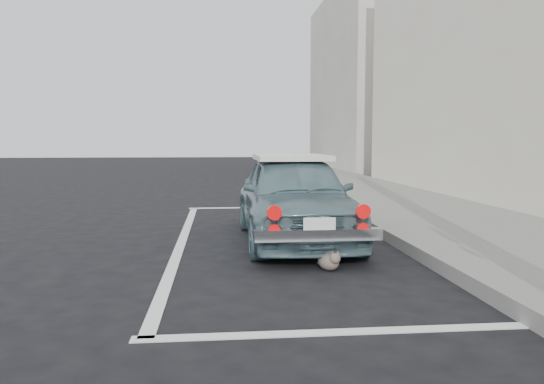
% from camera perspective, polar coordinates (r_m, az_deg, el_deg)
% --- Properties ---
extents(ground, '(80.00, 80.00, 0.00)m').
position_cam_1_polar(ground, '(4.27, -0.13, -12.76)').
color(ground, black).
rests_on(ground, ground).
extents(sidewalk, '(2.80, 40.00, 0.15)m').
position_cam_1_polar(sidewalk, '(7.13, 24.78, -5.19)').
color(sidewalk, slate).
rests_on(sidewalk, ground).
extents(building_far, '(3.50, 10.00, 8.00)m').
position_cam_1_polar(building_far, '(25.10, 10.15, 11.53)').
color(building_far, '#B5B0A4').
rests_on(building_far, ground).
extents(pline_rear, '(3.00, 0.12, 0.01)m').
position_cam_1_polar(pline_rear, '(3.88, 8.23, -14.66)').
color(pline_rear, silver).
rests_on(pline_rear, ground).
extents(pline_front, '(3.00, 0.12, 0.01)m').
position_cam_1_polar(pline_front, '(10.65, -0.83, -1.67)').
color(pline_front, silver).
rests_on(pline_front, ground).
extents(pline_side, '(0.12, 7.00, 0.01)m').
position_cam_1_polar(pline_side, '(7.18, -9.68, -5.27)').
color(pline_side, silver).
rests_on(pline_side, ground).
extents(retro_coupe, '(1.42, 3.47, 1.18)m').
position_cam_1_polar(retro_coupe, '(7.06, 2.42, -0.52)').
color(retro_coupe, slate).
rests_on(retro_coupe, ground).
extents(cat, '(0.27, 0.41, 0.23)m').
position_cam_1_polar(cat, '(5.55, 6.18, -7.35)').
color(cat, '#65594D').
rests_on(cat, ground).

